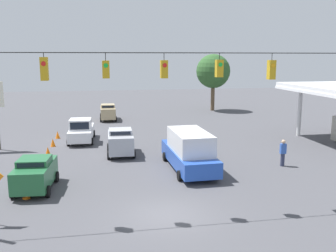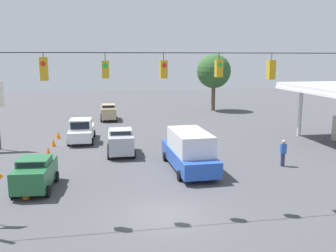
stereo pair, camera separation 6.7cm
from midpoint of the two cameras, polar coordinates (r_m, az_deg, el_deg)
The scene contains 15 objects.
ground_plane at distance 18.44m, azimuth -0.32°, elevation -13.33°, with size 140.00×140.00×0.00m, color #47474C.
overhead_signal_span at distance 17.64m, azimuth -0.82°, elevation 3.91°, with size 21.20×0.38×8.40m.
pickup_truck_white_withflow_far at distance 34.26m, azimuth -13.14°, elevation -0.72°, with size 2.34×5.29×2.12m.
sedan_green_parked_shoulder at distance 22.62m, azimuth -19.66°, elevation -6.78°, with size 2.26×4.02×1.86m.
box_truck_blue_crossing_near at distance 25.01m, azimuth 3.17°, elevation -3.73°, with size 2.70×7.10×2.65m.
sedan_silver_withflow_mid at distance 29.08m, azimuth -7.31°, elevation -2.34°, with size 2.15×3.84×2.02m.
sedan_tan_withflow_deep at distance 45.44m, azimuth -9.17°, elevation 2.14°, with size 1.95×4.07×1.91m.
traffic_cone_nearest at distance 21.62m, azimuth -20.89°, elevation -9.42°, with size 0.43×0.43×0.69m, color orange.
traffic_cone_second at distance 24.26m, azimuth -19.25°, elevation -7.16°, with size 0.43×0.43×0.69m, color orange.
traffic_cone_third at distance 27.21m, azimuth -18.40°, elevation -5.22°, with size 0.43×0.43×0.69m, color orange.
traffic_cone_fourth at distance 30.18m, azimuth -17.90°, elevation -3.67°, with size 0.43×0.43×0.69m, color orange.
traffic_cone_fifth at distance 33.09m, azimuth -17.19°, elevation -2.42°, with size 0.43×0.43×0.69m, color orange.
traffic_cone_farthest at distance 36.25m, azimuth -16.52°, elevation -1.29°, with size 0.43×0.43×0.69m, color orange.
pedestrian at distance 27.04m, azimuth 17.04°, elevation -3.90°, with size 0.40×0.28×1.86m.
tree_horizon_left at distance 53.17m, azimuth 6.87°, elevation 8.26°, with size 4.74×4.74×7.91m.
Camera 1 is at (2.96, 16.62, 7.42)m, focal length 40.00 mm.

